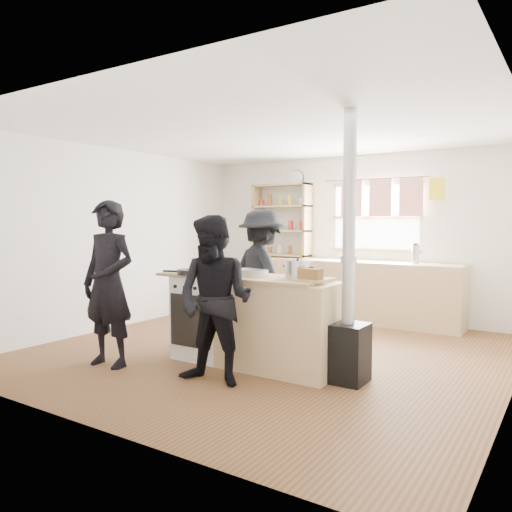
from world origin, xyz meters
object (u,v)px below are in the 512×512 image
skillet_greens (191,271)px  stockpot_counter (298,269)px  flue_heater (348,313)px  thermos (415,254)px  person_far (262,274)px  person_near_right (215,300)px  cooking_island (254,321)px  bread_board (311,276)px  person_near_left (109,284)px  stockpot_stove (224,266)px  roast_tray (249,272)px

skillet_greens → stockpot_counter: stockpot_counter is taller
skillet_greens → flue_heater: flue_heater is taller
skillet_greens → thermos: bearing=62.6°
stockpot_counter → person_far: bearing=136.7°
thermos → person_near_right: (-0.85, -3.47, -0.26)m
thermos → person_far: (-1.43, -1.75, -0.21)m
cooking_island → thermos: bearing=72.3°
cooking_island → person_near_right: person_near_right is taller
flue_heater → bread_board: bearing=-163.2°
cooking_island → person_near_left: bearing=-146.6°
stockpot_stove → stockpot_counter: 0.92m
skillet_greens → stockpot_counter: size_ratio=1.33×
stockpot_stove → person_far: 0.96m
skillet_greens → person_far: size_ratio=0.21×
flue_heater → stockpot_counter: bearing=175.8°
bread_board → person_near_left: bearing=-159.1°
thermos → person_near_right: size_ratio=0.17×
flue_heater → person_near_left: bearing=-159.7°
person_near_left → skillet_greens: bearing=41.3°
stockpot_counter → person_far: size_ratio=0.16×
stockpot_counter → person_near_left: size_ratio=0.16×
cooking_island → person_far: size_ratio=1.20×
thermos → person_far: 2.26m
skillet_greens → bread_board: bread_board is taller
person_near_right → stockpot_counter: bearing=52.4°
stockpot_counter → flue_heater: (0.55, -0.04, -0.38)m
thermos → stockpot_stove: 2.99m
stockpot_counter → person_near_right: (-0.44, -0.76, -0.25)m
stockpot_counter → cooking_island: bearing=-172.9°
bread_board → flue_heater: size_ratio=0.12×
stockpot_counter → person_far: 1.42m
bread_board → thermos: bearing=86.2°
roast_tray → stockpot_stove: stockpot_stove is taller
flue_heater → person_near_right: 1.23m
stockpot_stove → skillet_greens: bearing=-127.4°
person_far → thermos: bearing=-105.1°
stockpot_stove → stockpot_counter: stockpot_counter is taller
thermos → stockpot_stove: bearing=-116.2°
skillet_greens → cooking_island: bearing=17.5°
stockpot_stove → person_far: size_ratio=0.13×
cooking_island → bread_board: size_ratio=6.78×
skillet_greens → stockpot_stove: bearing=52.6°
skillet_greens → stockpot_stove: 0.38m
thermos → skillet_greens: (-1.55, -2.98, -0.08)m
person_near_right → person_far: bearing=101.5°
cooking_island → stockpot_counter: 0.74m
skillet_greens → bread_board: 1.36m
thermos → flue_heater: flue_heater is taller
cooking_island → stockpot_stove: stockpot_stove is taller
bread_board → flue_heater: flue_heater is taller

